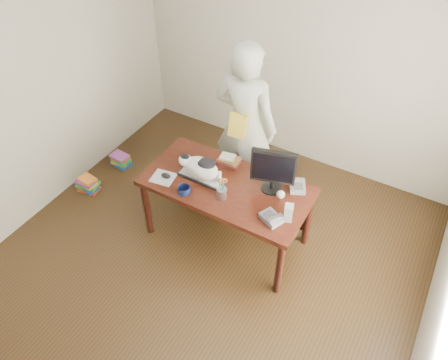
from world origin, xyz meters
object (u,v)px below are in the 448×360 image
(coffee_mug, at_px, (184,191))
(mouse, at_px, (166,176))
(speaker, at_px, (288,213))
(desk, at_px, (231,191))
(pen_cup, at_px, (222,192))
(keyboard, at_px, (202,177))
(book_stack, at_px, (229,160))
(cat, at_px, (200,167))
(monitor, at_px, (273,169))
(baseball, at_px, (281,195))
(book_pile_b, at_px, (121,160))
(book_pile_a, at_px, (88,184))
(phone, at_px, (272,218))
(calculator, at_px, (298,186))
(person, at_px, (245,126))

(coffee_mug, bearing_deg, mouse, 158.88)
(speaker, bearing_deg, desk, 145.94)
(desk, distance_m, pen_cup, 0.33)
(desk, xyz_separation_m, keyboard, (-0.26, -0.11, 0.16))
(mouse, relative_size, book_stack, 0.44)
(cat, bearing_deg, monitor, 16.13)
(speaker, height_order, baseball, speaker)
(book_pile_b, bearing_deg, book_pile_a, -93.13)
(phone, bearing_deg, coffee_mug, -147.16)
(speaker, distance_m, calculator, 0.41)
(monitor, distance_m, baseball, 0.25)
(pen_cup, distance_m, speaker, 0.63)
(phone, xyz_separation_m, baseball, (-0.05, 0.29, 0.01))
(book_stack, bearing_deg, speaker, -29.88)
(pen_cup, distance_m, mouse, 0.61)
(keyboard, bearing_deg, book_pile_b, 165.70)
(book_pile_a, bearing_deg, monitor, 9.21)
(pen_cup, bearing_deg, mouse, -176.69)
(mouse, height_order, coffee_mug, coffee_mug)
(coffee_mug, bearing_deg, pen_cup, 24.65)
(coffee_mug, xyz_separation_m, book_pile_b, (-1.45, 0.66, -0.73))
(monitor, distance_m, coffee_mug, 0.83)
(monitor, bearing_deg, person, 120.64)
(monitor, height_order, person, person)
(phone, bearing_deg, speaker, 59.02)
(mouse, distance_m, person, 0.98)
(mouse, bearing_deg, monitor, 11.03)
(book_pile_b, bearing_deg, speaker, -10.95)
(mouse, distance_m, book_pile_b, 1.47)
(pen_cup, bearing_deg, cat, 157.79)
(keyboard, relative_size, baseball, 5.95)
(phone, distance_m, speaker, 0.15)
(baseball, xyz_separation_m, book_stack, (-0.65, 0.18, -0.00))
(phone, height_order, book_pile_a, phone)
(desk, relative_size, phone, 7.02)
(keyboard, relative_size, book_pile_b, 1.79)
(keyboard, xyz_separation_m, book_stack, (0.12, 0.32, 0.02))
(cat, relative_size, baseball, 5.79)
(pen_cup, relative_size, phone, 1.05)
(coffee_mug, xyz_separation_m, baseball, (0.78, 0.41, -0.01))
(cat, bearing_deg, person, 82.73)
(phone, distance_m, calculator, 0.48)
(keyboard, xyz_separation_m, book_pile_a, (-1.49, -0.16, -0.68))
(desk, distance_m, phone, 0.65)
(coffee_mug, bearing_deg, keyboard, 87.28)
(book_pile_a, bearing_deg, mouse, -0.16)
(desk, height_order, phone, phone)
(speaker, height_order, book_stack, speaker)
(book_pile_b, bearing_deg, pen_cup, -16.35)
(baseball, height_order, book_pile_b, baseball)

